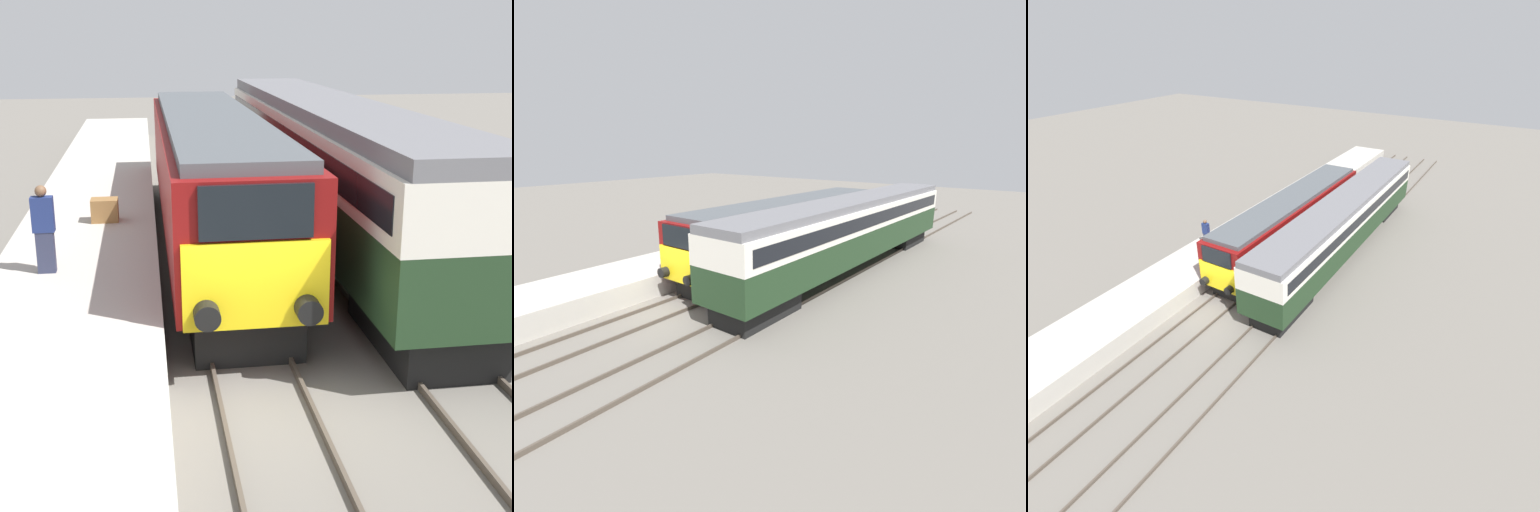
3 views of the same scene
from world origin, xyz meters
The scene contains 8 objects.
ground_plane centered at (0.00, 0.00, 0.00)m, with size 120.00×120.00×0.00m, color slate.
platform_left centered at (-3.30, 8.00, 0.51)m, with size 3.50×50.00×1.02m.
rails_near_track centered at (0.00, 5.00, 0.07)m, with size 1.51×60.00×0.14m.
rails_far_track centered at (3.40, 5.00, 0.07)m, with size 1.50×60.00×0.14m.
locomotive centered at (0.00, 8.76, 2.13)m, with size 2.70×16.22×3.76m.
passenger_carriage centered at (3.40, 9.82, 2.43)m, with size 2.75×20.18×3.99m.
person_on_platform centered at (-3.85, 4.39, 1.94)m, with size 0.44×0.26×1.83m.
luggage_crate centered at (-2.86, 8.52, 1.32)m, with size 0.70×0.56×0.60m.
Camera 3 is at (12.31, -12.77, 13.46)m, focal length 28.00 mm.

